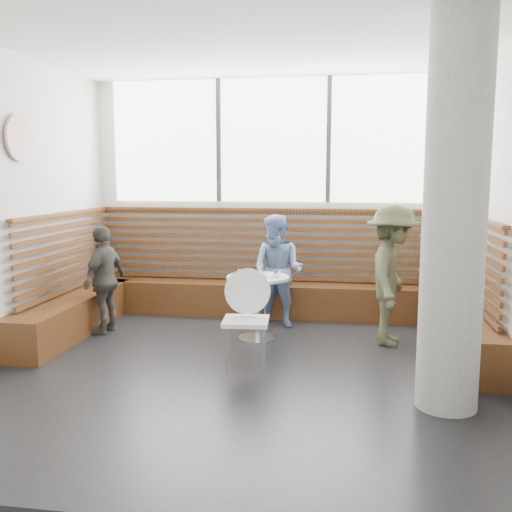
% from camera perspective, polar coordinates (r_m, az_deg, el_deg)
% --- Properties ---
extents(room, '(5.00, 5.00, 3.20)m').
position_cam_1_polar(room, '(5.42, -1.64, 4.84)').
color(room, silver).
rests_on(room, ground).
extents(booth, '(5.00, 2.50, 1.44)m').
position_cam_1_polar(booth, '(7.31, 0.95, -3.76)').
color(booth, '#442511').
rests_on(booth, ground).
extents(concrete_column, '(0.50, 0.50, 3.20)m').
position_cam_1_polar(concrete_column, '(4.80, 19.25, 3.96)').
color(concrete_column, gray).
rests_on(concrete_column, ground).
extents(wall_art, '(0.03, 0.50, 0.50)m').
position_cam_1_polar(wall_art, '(6.69, -22.60, 10.84)').
color(wall_art, white).
rests_on(wall_art, room).
extents(cafe_table, '(0.73, 0.73, 0.75)m').
position_cam_1_polar(cafe_table, '(6.63, 0.18, -3.85)').
color(cafe_table, silver).
rests_on(cafe_table, ground).
extents(cafe_chair, '(0.47, 0.46, 0.97)m').
position_cam_1_polar(cafe_chair, '(5.71, -0.89, -5.43)').
color(cafe_chair, white).
rests_on(cafe_chair, ground).
extents(adult_man, '(0.75, 1.11, 1.59)m').
position_cam_1_polar(adult_man, '(6.58, 13.47, -1.88)').
color(adult_man, '#454930').
rests_on(adult_man, ground).
extents(child_back, '(0.83, 0.73, 1.42)m').
position_cam_1_polar(child_back, '(7.18, 2.22, -1.53)').
color(child_back, '#6D89BE').
rests_on(child_back, ground).
extents(child_left, '(0.45, 0.81, 1.31)m').
position_cam_1_polar(child_left, '(7.15, -14.91, -2.28)').
color(child_left, '#44433D').
rests_on(child_left, ground).
extents(plate_near, '(0.18, 0.18, 0.01)m').
position_cam_1_polar(plate_near, '(6.66, -0.50, -1.87)').
color(plate_near, white).
rests_on(plate_near, cafe_table).
extents(plate_far, '(0.19, 0.19, 0.01)m').
position_cam_1_polar(plate_far, '(6.68, 0.58, -1.84)').
color(plate_far, white).
rests_on(plate_far, cafe_table).
extents(glass_left, '(0.07, 0.07, 0.10)m').
position_cam_1_polar(glass_left, '(6.52, -1.58, -1.69)').
color(glass_left, white).
rests_on(glass_left, cafe_table).
extents(glass_mid, '(0.07, 0.07, 0.11)m').
position_cam_1_polar(glass_mid, '(6.50, 0.85, -1.69)').
color(glass_mid, white).
rests_on(glass_mid, cafe_table).
extents(glass_right, '(0.07, 0.07, 0.11)m').
position_cam_1_polar(glass_right, '(6.52, 2.15, -1.67)').
color(glass_right, white).
rests_on(glass_right, cafe_table).
extents(menu_card, '(0.21, 0.16, 0.00)m').
position_cam_1_polar(menu_card, '(6.37, 0.53, -2.37)').
color(menu_card, '#A5C64C').
rests_on(menu_card, cafe_table).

